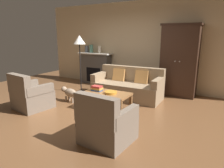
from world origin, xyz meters
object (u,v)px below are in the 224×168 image
at_px(book_stack, 97,88).
at_px(mantel_vase_slate, 87,49).
at_px(mantel_vase_cream, 100,50).
at_px(fruit_bowl, 111,92).
at_px(fireplace, 96,68).
at_px(armoire, 179,61).
at_px(dog, 70,93).
at_px(armchair_near_left, 31,96).
at_px(mantel_vase_jade, 91,49).
at_px(coffee_table, 107,95).
at_px(couch, 128,87).
at_px(armchair_near_right, 106,125).
at_px(floor_lamp, 79,43).

relative_size(book_stack, mantel_vase_slate, 1.04).
bearing_deg(mantel_vase_cream, fruit_bowl, -51.49).
distance_m(fireplace, armoire, 2.99).
bearing_deg(mantel_vase_slate, dog, -65.37).
height_order(fruit_bowl, armchair_near_left, armchair_near_left).
xyz_separation_m(armoire, mantel_vase_jade, (-3.13, 0.06, 0.23)).
height_order(armoire, coffee_table, armoire).
bearing_deg(mantel_vase_slate, armchair_near_left, -80.03).
relative_size(couch, book_stack, 7.58).
distance_m(fireplace, book_stack, 2.58).
xyz_separation_m(coffee_table, mantel_vase_cream, (-1.58, 2.13, 0.88)).
bearing_deg(couch, armchair_near_right, -72.51).
height_order(fireplace, couch, fireplace).
xyz_separation_m(fireplace, fruit_bowl, (1.88, -2.16, -0.12)).
bearing_deg(mantel_vase_jade, armchair_near_right, -51.50).
height_order(armchair_near_right, floor_lamp, floor_lamp).
relative_size(fireplace, mantel_vase_cream, 5.10).
bearing_deg(dog, armchair_near_left, -116.62).
bearing_deg(floor_lamp, couch, 7.13).
distance_m(armchair_near_left, floor_lamp, 2.14).
height_order(mantel_vase_slate, armchair_near_left, mantel_vase_slate).
bearing_deg(mantel_vase_jade, fruit_bowl, -46.05).
bearing_deg(fireplace, coffee_table, -50.58).
bearing_deg(mantel_vase_cream, mantel_vase_slate, 180.00).
distance_m(coffee_table, floor_lamp, 2.09).
height_order(mantel_vase_jade, armchair_near_right, mantel_vase_jade).
relative_size(armchair_near_left, floor_lamp, 0.51).
bearing_deg(mantel_vase_cream, armchair_near_right, -55.38).
xyz_separation_m(fruit_bowl, dog, (-1.30, 0.04, -0.20)).
bearing_deg(dog, coffee_table, -1.12).
relative_size(coffee_table, mantel_vase_slate, 4.48).
height_order(fruit_bowl, floor_lamp, floor_lamp).
xyz_separation_m(fruit_bowl, book_stack, (-0.41, 0.04, 0.04)).
height_order(coffee_table, mantel_vase_slate, mantel_vase_slate).
height_order(armoire, floor_lamp, armoire).
bearing_deg(mantel_vase_cream, armchair_near_left, -90.69).
xyz_separation_m(armoire, coffee_table, (-1.19, -2.07, -0.66)).
relative_size(armoire, fruit_bowl, 7.05).
height_order(armchair_near_right, dog, armchair_near_right).
bearing_deg(mantel_vase_cream, armoire, -1.24).
height_order(couch, book_stack, couch).
distance_m(mantel_vase_jade, armchair_near_right, 4.48).
distance_m(book_stack, floor_lamp, 1.82).
height_order(fruit_bowl, mantel_vase_jade, mantel_vase_jade).
xyz_separation_m(coffee_table, fruit_bowl, (0.12, -0.01, 0.08)).
xyz_separation_m(mantel_vase_jade, dog, (0.76, -2.10, -1.02)).
bearing_deg(mantel_vase_jade, floor_lamp, -69.82).
relative_size(fireplace, floor_lamp, 0.72).
height_order(mantel_vase_jade, armchair_near_left, mantel_vase_jade).
height_order(armoire, fruit_bowl, armoire).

